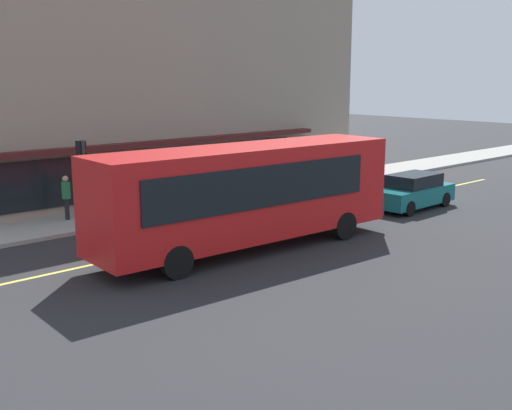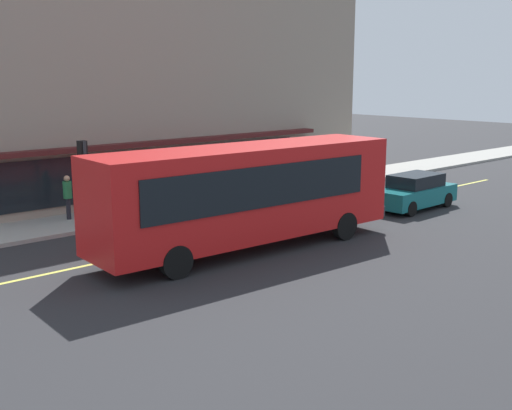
{
  "view_description": "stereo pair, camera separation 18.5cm",
  "coord_description": "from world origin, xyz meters",
  "px_view_note": "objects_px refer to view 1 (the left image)",
  "views": [
    {
      "loc": [
        -15.24,
        -17.35,
        5.78
      ],
      "look_at": [
        -1.58,
        -2.36,
        1.6
      ],
      "focal_mm": 44.37,
      "sensor_mm": 36.0,
      "label": 1
    },
    {
      "loc": [
        -15.1,
        -17.47,
        5.78
      ],
      "look_at": [
        -1.58,
        -2.36,
        1.6
      ],
      "focal_mm": 44.37,
      "sensor_mm": 36.0,
      "label": 2
    }
  ],
  "objects_px": {
    "traffic_light": "(82,163)",
    "car_teal": "(412,192)",
    "pedestrian_near_storefront": "(270,167)",
    "car_white": "(315,184)",
    "pedestrian_by_curb": "(339,165)",
    "car_silver": "(226,198)",
    "bus": "(248,192)",
    "pedestrian_waiting": "(66,193)"
  },
  "relations": [
    {
      "from": "pedestrian_by_curb",
      "to": "traffic_light",
      "type": "bearing_deg",
      "value": 178.91
    },
    {
      "from": "car_teal",
      "to": "pedestrian_waiting",
      "type": "xyz_separation_m",
      "value": [
        -12.58,
        7.51,
        0.47
      ]
    },
    {
      "from": "car_white",
      "to": "pedestrian_by_curb",
      "type": "bearing_deg",
      "value": 25.28
    },
    {
      "from": "bus",
      "to": "car_silver",
      "type": "xyz_separation_m",
      "value": [
        2.8,
        4.56,
        -1.24
      ]
    },
    {
      "from": "pedestrian_by_curb",
      "to": "car_teal",
      "type": "bearing_deg",
      "value": -109.92
    },
    {
      "from": "car_white",
      "to": "car_silver",
      "type": "xyz_separation_m",
      "value": [
        -5.43,
        0.09,
        0.0
      ]
    },
    {
      "from": "car_teal",
      "to": "pedestrian_by_curb",
      "type": "xyz_separation_m",
      "value": [
        2.21,
        6.09,
        0.35
      ]
    },
    {
      "from": "bus",
      "to": "traffic_light",
      "type": "xyz_separation_m",
      "value": [
        -2.59,
        6.55,
        0.55
      ]
    },
    {
      "from": "pedestrian_by_curb",
      "to": "pedestrian_near_storefront",
      "type": "distance_m",
      "value": 3.76
    },
    {
      "from": "pedestrian_near_storefront",
      "to": "pedestrian_waiting",
      "type": "distance_m",
      "value": 11.56
    },
    {
      "from": "car_white",
      "to": "traffic_light",
      "type": "bearing_deg",
      "value": 169.15
    },
    {
      "from": "pedestrian_by_curb",
      "to": "pedestrian_near_storefront",
      "type": "xyz_separation_m",
      "value": [
        -3.24,
        1.91,
        -0.02
      ]
    },
    {
      "from": "car_white",
      "to": "pedestrian_near_storefront",
      "type": "distance_m",
      "value": 3.76
    },
    {
      "from": "traffic_light",
      "to": "car_teal",
      "type": "height_order",
      "value": "traffic_light"
    },
    {
      "from": "traffic_light",
      "to": "pedestrian_near_storefront",
      "type": "bearing_deg",
      "value": 8.18
    },
    {
      "from": "car_silver",
      "to": "pedestrian_waiting",
      "type": "height_order",
      "value": "pedestrian_waiting"
    },
    {
      "from": "bus",
      "to": "pedestrian_near_storefront",
      "type": "xyz_separation_m",
      "value": [
        8.79,
        8.19,
        -0.92
      ]
    },
    {
      "from": "traffic_light",
      "to": "car_white",
      "type": "xyz_separation_m",
      "value": [
        10.81,
        -2.07,
        -1.79
      ]
    },
    {
      "from": "traffic_light",
      "to": "car_white",
      "type": "bearing_deg",
      "value": -10.85
    },
    {
      "from": "bus",
      "to": "pedestrian_by_curb",
      "type": "xyz_separation_m",
      "value": [
        12.02,
        6.27,
        -0.9
      ]
    },
    {
      "from": "bus",
      "to": "car_white",
      "type": "distance_m",
      "value": 9.45
    },
    {
      "from": "traffic_light",
      "to": "pedestrian_waiting",
      "type": "xyz_separation_m",
      "value": [
        -0.18,
        1.15,
        -1.32
      ]
    },
    {
      "from": "car_teal",
      "to": "pedestrian_near_storefront",
      "type": "relative_size",
      "value": 2.81
    },
    {
      "from": "car_teal",
      "to": "pedestrian_by_curb",
      "type": "height_order",
      "value": "pedestrian_by_curb"
    },
    {
      "from": "car_teal",
      "to": "pedestrian_by_curb",
      "type": "relative_size",
      "value": 2.75
    },
    {
      "from": "pedestrian_by_curb",
      "to": "pedestrian_waiting",
      "type": "bearing_deg",
      "value": 174.49
    },
    {
      "from": "traffic_light",
      "to": "car_teal",
      "type": "relative_size",
      "value": 0.74
    },
    {
      "from": "car_teal",
      "to": "pedestrian_near_storefront",
      "type": "distance_m",
      "value": 8.07
    },
    {
      "from": "bus",
      "to": "pedestrian_waiting",
      "type": "xyz_separation_m",
      "value": [
        -2.77,
        7.7,
        -0.77
      ]
    },
    {
      "from": "car_teal",
      "to": "pedestrian_waiting",
      "type": "height_order",
      "value": "pedestrian_waiting"
    },
    {
      "from": "bus",
      "to": "pedestrian_near_storefront",
      "type": "height_order",
      "value": "bus"
    },
    {
      "from": "car_teal",
      "to": "car_silver",
      "type": "height_order",
      "value": "same"
    },
    {
      "from": "pedestrian_by_curb",
      "to": "pedestrian_waiting",
      "type": "xyz_separation_m",
      "value": [
        -14.79,
        1.43,
        0.12
      ]
    },
    {
      "from": "pedestrian_near_storefront",
      "to": "traffic_light",
      "type": "bearing_deg",
      "value": -171.82
    },
    {
      "from": "bus",
      "to": "car_silver",
      "type": "bearing_deg",
      "value": 58.49
    },
    {
      "from": "car_silver",
      "to": "pedestrian_near_storefront",
      "type": "relative_size",
      "value": 2.8
    },
    {
      "from": "traffic_light",
      "to": "car_white",
      "type": "relative_size",
      "value": 0.73
    },
    {
      "from": "car_white",
      "to": "car_silver",
      "type": "distance_m",
      "value": 5.43
    },
    {
      "from": "car_white",
      "to": "pedestrian_waiting",
      "type": "bearing_deg",
      "value": 163.67
    },
    {
      "from": "traffic_light",
      "to": "pedestrian_waiting",
      "type": "distance_m",
      "value": 1.76
    },
    {
      "from": "car_white",
      "to": "pedestrian_by_curb",
      "type": "height_order",
      "value": "pedestrian_by_curb"
    },
    {
      "from": "car_white",
      "to": "pedestrian_near_storefront",
      "type": "xyz_separation_m",
      "value": [
        0.56,
        3.71,
        0.33
      ]
    }
  ]
}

